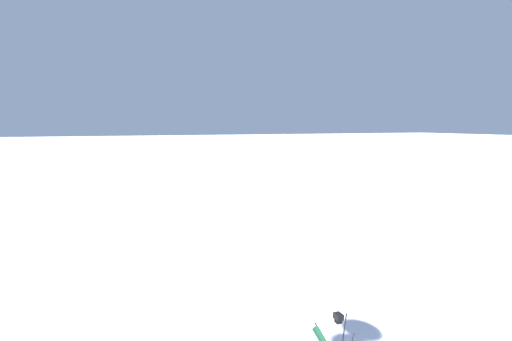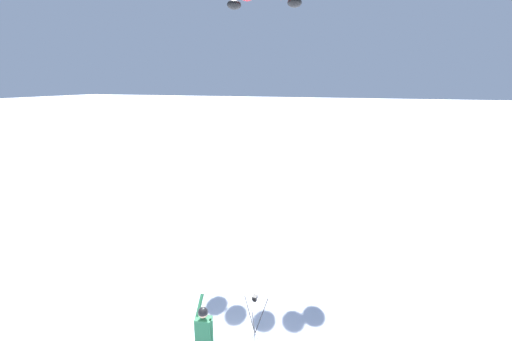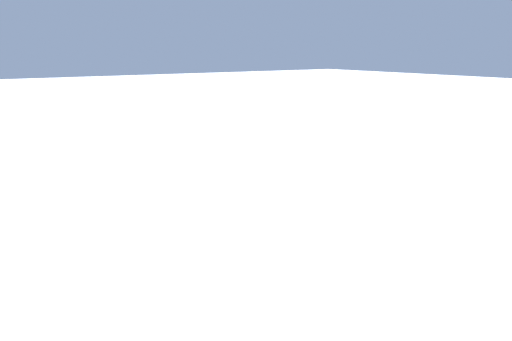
# 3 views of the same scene
# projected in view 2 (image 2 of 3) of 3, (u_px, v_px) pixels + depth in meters

# --- Properties ---
(snowboarder) EXTENTS (0.56, 0.67, 1.81)m
(snowboarder) POSITION_uv_depth(u_px,v_px,m) (204.00, 331.00, 8.15)
(snowboarder) COLOR black
(snowboarder) RESTS_ON ground_plane
(camera_tripod) EXTENTS (0.71, 0.63, 1.27)m
(camera_tripod) POSITION_uv_depth(u_px,v_px,m) (255.00, 307.00, 9.31)
(camera_tripod) COLOR #262628
(camera_tripod) RESTS_ON ground_plane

